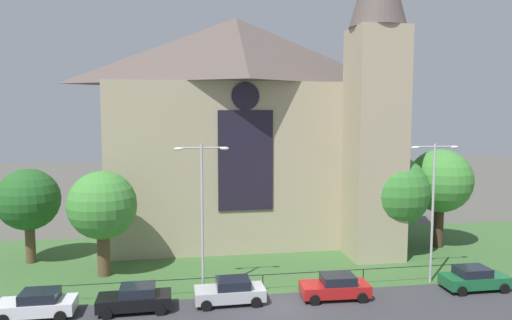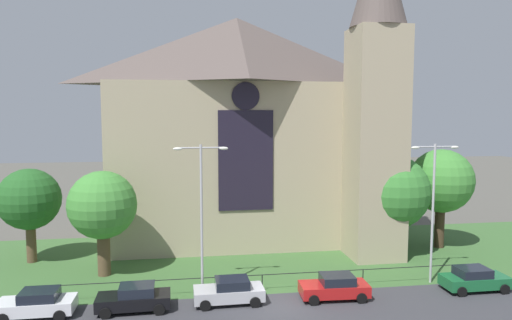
# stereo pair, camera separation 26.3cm
# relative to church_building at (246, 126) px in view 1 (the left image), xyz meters

# --- Properties ---
(ground) EXTENTS (160.00, 160.00, 0.00)m
(ground) POSITION_rel_church_building_xyz_m (-0.04, -5.95, -10.27)
(ground) COLOR #56544C
(grass_verge) EXTENTS (120.00, 20.00, 0.01)m
(grass_verge) POSITION_rel_church_building_xyz_m (-0.04, -7.95, -10.27)
(grass_verge) COLOR #3D6633
(grass_verge) RESTS_ON ground
(church_building) EXTENTS (23.20, 16.20, 26.00)m
(church_building) POSITION_rel_church_building_xyz_m (0.00, 0.00, 0.00)
(church_building) COLOR tan
(church_building) RESTS_ON ground
(iron_railing) EXTENTS (27.27, 0.07, 1.13)m
(iron_railing) POSITION_rel_church_building_xyz_m (-0.77, -13.45, -9.31)
(iron_railing) COLOR black
(iron_railing) RESTS_ON ground
(tree_right_near) EXTENTS (5.94, 5.94, 8.14)m
(tree_right_near) POSITION_rel_church_building_xyz_m (10.88, -7.15, -5.14)
(tree_right_near) COLOR brown
(tree_right_near) RESTS_ON ground
(tree_left_near) EXTENTS (4.78, 4.78, 7.46)m
(tree_left_near) POSITION_rel_church_building_xyz_m (-11.34, -8.68, -5.28)
(tree_left_near) COLOR brown
(tree_left_near) RESTS_ON ground
(tree_left_far) EXTENTS (4.69, 4.69, 7.27)m
(tree_left_far) POSITION_rel_church_building_xyz_m (-17.37, -4.75, -5.39)
(tree_left_far) COLOR brown
(tree_left_far) RESTS_ON ground
(tree_right_far) EXTENTS (5.38, 5.38, 8.45)m
(tree_right_far) POSITION_rel_church_building_xyz_m (15.91, -5.72, -4.57)
(tree_right_far) COLOR #423021
(tree_right_far) RESTS_ON ground
(streetlamp_near) EXTENTS (3.37, 0.26, 9.54)m
(streetlamp_near) POSITION_rel_church_building_xyz_m (-4.61, -13.55, -4.32)
(streetlamp_near) COLOR #B2B2B7
(streetlamp_near) RESTS_ON ground
(streetlamp_far) EXTENTS (3.37, 0.26, 9.45)m
(streetlamp_far) POSITION_rel_church_building_xyz_m (10.79, -13.55, -4.38)
(streetlamp_far) COLOR #B2B2B7
(streetlamp_far) RESTS_ON ground
(parked_car_white) EXTENTS (4.20, 2.03, 1.51)m
(parked_car_white) POSITION_rel_church_building_xyz_m (-13.97, -15.21, -9.53)
(parked_car_white) COLOR silver
(parked_car_white) RESTS_ON ground
(parked_car_black) EXTENTS (4.24, 2.09, 1.51)m
(parked_car_black) POSITION_rel_church_building_xyz_m (-8.60, -15.23, -9.53)
(parked_car_black) COLOR black
(parked_car_black) RESTS_ON ground
(parked_car_silver) EXTENTS (4.22, 2.07, 1.51)m
(parked_car_silver) POSITION_rel_church_building_xyz_m (-3.03, -14.99, -9.53)
(parked_car_silver) COLOR #B7B7BC
(parked_car_silver) RESTS_ON ground
(parked_car_red) EXTENTS (4.27, 2.17, 1.51)m
(parked_car_red) POSITION_rel_church_building_xyz_m (3.47, -15.28, -9.53)
(parked_car_red) COLOR #B21919
(parked_car_red) RESTS_ON ground
(parked_car_green) EXTENTS (4.21, 2.04, 1.51)m
(parked_car_green) POSITION_rel_church_building_xyz_m (12.86, -15.30, -9.53)
(parked_car_green) COLOR #196033
(parked_car_green) RESTS_ON ground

